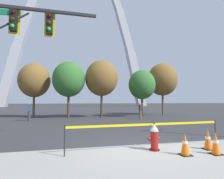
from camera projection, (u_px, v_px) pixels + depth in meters
The scene contains 15 objects.
ground_plane at pixel (140, 147), 6.83m from camera, with size 240.00×240.00×0.00m, color #333335.
fire_hydrant at pixel (154, 137), 6.44m from camera, with size 0.46×0.48×0.99m.
caution_tape_barrier at pixel (149, 131), 6.50m from camera, with size 5.89×0.24×0.99m.
traffic_cone_by_hydrant at pixel (208, 139), 6.56m from camera, with size 0.36×0.36×0.73m.
traffic_cone_mid_sidewalk at pixel (216, 143), 5.95m from camera, with size 0.36×0.36×0.73m.
traffic_cone_curb_edge at pixel (185, 144), 5.85m from camera, with size 0.36×0.36×0.73m.
traffic_signal_gantry at pixel (6, 43), 7.30m from camera, with size 5.02×0.44×6.00m.
monument_arch at pixel (78, 33), 58.11m from camera, with size 45.69×2.64×54.43m.
tree_far_left at pixel (34, 80), 19.36m from camera, with size 3.30×3.30×5.77m.
tree_left_mid at pixel (69, 79), 18.68m from camera, with size 3.32×3.32×5.81m.
tree_center_left at pixel (102, 78), 19.55m from camera, with size 3.51×3.51×6.14m.
tree_center_right at pixel (142, 85), 20.19m from camera, with size 2.97×2.97×5.20m.
tree_right_mid at pixel (162, 80), 22.93m from camera, with size 3.71×3.71×6.50m.
pedestrian_walking_left at pixel (29, 112), 15.71m from camera, with size 0.22×0.34×1.59m.
pedestrian_standing_center at pixel (140, 111), 17.33m from camera, with size 0.22×0.34×1.59m.
Camera 1 is at (-2.64, -6.52, 1.76)m, focal length 29.07 mm.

